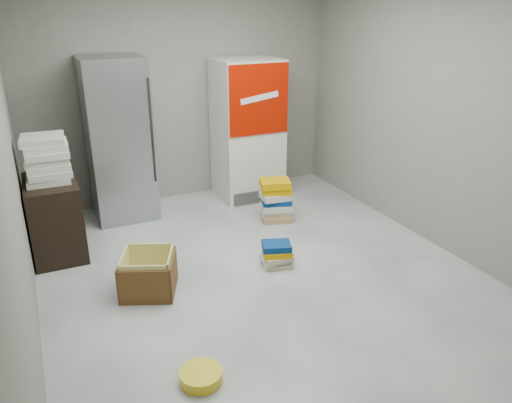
{
  "coord_description": "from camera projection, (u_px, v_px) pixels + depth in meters",
  "views": [
    {
      "loc": [
        -1.81,
        -3.71,
        2.47
      ],
      "look_at": [
        0.22,
        0.7,
        0.51
      ],
      "focal_mm": 35.0,
      "sensor_mm": 36.0,
      "label": 1
    }
  ],
  "objects": [
    {
      "name": "wood_shelf",
      "position": [
        55.0,
        218.0,
        5.11
      ],
      "size": [
        0.5,
        0.8,
        0.8
      ],
      "primitive_type": "cube",
      "color": "black",
      "rests_on": "ground"
    },
    {
      "name": "room_shell",
      "position": [
        268.0,
        89.0,
        4.08
      ],
      "size": [
        4.04,
        5.04,
        2.82
      ],
      "color": "gray",
      "rests_on": "ground"
    },
    {
      "name": "phonebook_stack_main",
      "position": [
        276.0,
        200.0,
        5.95
      ],
      "size": [
        0.43,
        0.39,
        0.51
      ],
      "rotation": [
        0.0,
        0.0,
        -0.26
      ],
      "color": "#A88455",
      "rests_on": "ground"
    },
    {
      "name": "supply_box_stack",
      "position": [
        47.0,
        159.0,
        4.88
      ],
      "size": [
        0.44,
        0.44,
        0.45
      ],
      "color": "silver",
      "rests_on": "wood_shelf"
    },
    {
      "name": "cardboard_box",
      "position": [
        149.0,
        276.0,
        4.5
      ],
      "size": [
        0.61,
        0.61,
        0.38
      ],
      "rotation": [
        0.0,
        0.0,
        -0.39
      ],
      "color": "yellow",
      "rests_on": "ground"
    },
    {
      "name": "bucket_lid",
      "position": [
        201.0,
        376.0,
        3.47
      ],
      "size": [
        0.39,
        0.39,
        0.08
      ],
      "primitive_type": "cylinder",
      "rotation": [
        0.0,
        0.0,
        -0.34
      ],
      "color": "yellow",
      "rests_on": "ground"
    },
    {
      "name": "steel_fridge",
      "position": [
        119.0,
        140.0,
        5.84
      ],
      "size": [
        0.7,
        0.72,
        1.9
      ],
      "color": "#9FA1A6",
      "rests_on": "ground"
    },
    {
      "name": "coke_cooler",
      "position": [
        248.0,
        130.0,
        6.49
      ],
      "size": [
        0.8,
        0.73,
        1.8
      ],
      "color": "silver",
      "rests_on": "ground"
    },
    {
      "name": "phonebook_stack_side",
      "position": [
        277.0,
        254.0,
        4.95
      ],
      "size": [
        0.34,
        0.31,
        0.25
      ],
      "rotation": [
        0.0,
        0.0,
        -0.19
      ],
      "color": "beige",
      "rests_on": "ground"
    },
    {
      "name": "ground",
      "position": [
        266.0,
        279.0,
        4.75
      ],
      "size": [
        5.0,
        5.0,
        0.0
      ],
      "primitive_type": "plane",
      "color": "silver",
      "rests_on": "ground"
    }
  ]
}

